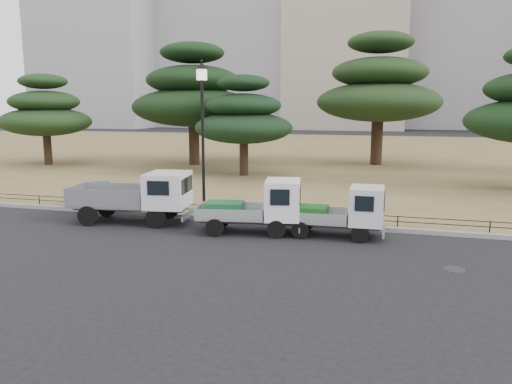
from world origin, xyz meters
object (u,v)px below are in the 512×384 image
(truck_large, at_px, (138,195))
(truck_kei_rear, at_px, (342,212))
(truck_kei_front, at_px, (258,207))
(street_lamp, at_px, (202,113))
(tarp_pile, at_px, (95,196))

(truck_large, xyz_separation_m, truck_kei_rear, (7.66, -0.02, -0.21))
(truck_kei_front, height_order, truck_kei_rear, truck_kei_front)
(truck_kei_rear, bearing_deg, street_lamp, 164.55)
(truck_large, bearing_deg, tarp_pile, 142.46)
(truck_large, xyz_separation_m, tarp_pile, (-2.97, 1.65, -0.50))
(truck_kei_front, xyz_separation_m, street_lamp, (-2.68, 1.70, 3.17))
(truck_large, height_order, tarp_pile, truck_large)
(street_lamp, distance_m, tarp_pile, 6.20)
(truck_kei_rear, xyz_separation_m, tarp_pile, (-10.64, 1.68, -0.29))
(truck_kei_front, height_order, tarp_pile, truck_kei_front)
(truck_large, height_order, street_lamp, street_lamp)
(truck_large, bearing_deg, truck_kei_front, -11.91)
(street_lamp, bearing_deg, truck_kei_front, -32.47)
(street_lamp, bearing_deg, truck_large, -146.27)
(truck_kei_front, relative_size, truck_kei_rear, 1.12)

